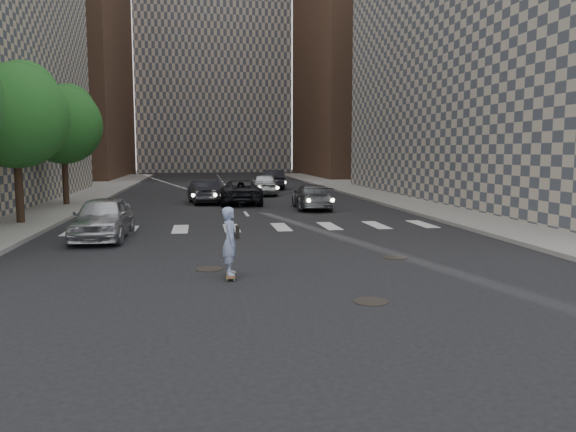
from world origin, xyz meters
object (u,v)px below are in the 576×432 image
traffic_car_c (241,192)px  traffic_car_e (274,179)px  tree_c (64,122)px  traffic_car_a (204,191)px  tree_b (17,111)px  traffic_car_d (265,184)px  skateboarder (230,241)px  traffic_car_b (312,197)px  silver_sedan (103,218)px

traffic_car_c → traffic_car_e: traffic_car_e is taller
tree_c → traffic_car_a: bearing=6.6°
tree_b → traffic_car_d: size_ratio=1.46×
traffic_car_d → tree_b: bearing=57.7°
tree_b → traffic_car_e: size_ratio=1.40×
tree_b → skateboarder: 14.09m
traffic_car_b → silver_sedan: bearing=47.8°
traffic_car_a → traffic_car_b: traffic_car_a is taller
tree_b → traffic_car_c: 13.21m
skateboarder → traffic_car_d: 25.68m
tree_c → traffic_car_e: bearing=44.4°
silver_sedan → traffic_car_a: 13.61m
traffic_car_a → traffic_car_c: 2.22m
traffic_car_b → traffic_car_c: size_ratio=0.88×
skateboarder → traffic_car_a: bearing=94.7°
tree_b → silver_sedan: bearing=-47.6°
traffic_car_a → skateboarder: bearing=83.7°
tree_b → tree_c: 8.00m
traffic_car_c → traffic_car_e: (3.57, 12.66, 0.07)m
traffic_car_b → traffic_car_d: bearing=-78.2°
traffic_car_a → traffic_car_c: size_ratio=0.83×
silver_sedan → traffic_car_b: silver_sedan is taller
traffic_car_a → tree_c: bearing=-1.1°
skateboarder → traffic_car_c: skateboarder is taller
traffic_car_b → traffic_car_d: size_ratio=1.00×
skateboarder → silver_sedan: size_ratio=0.40×
tree_c → traffic_car_b: tree_c is taller
traffic_car_c → tree_c: bearing=3.7°
traffic_car_d → traffic_car_e: (1.46, 6.46, 0.01)m
silver_sedan → tree_c: bearing=109.0°
traffic_car_a → traffic_car_d: bearing=-135.1°
silver_sedan → traffic_car_a: silver_sedan is taller
tree_b → tree_c: (0.00, 8.00, 0.00)m
traffic_car_b → traffic_car_d: traffic_car_d is taller
skateboarder → traffic_car_b: bearing=75.2°
tree_c → traffic_car_e: tree_c is taller
traffic_car_a → traffic_car_d: size_ratio=0.94×
traffic_car_c → traffic_car_d: size_ratio=1.13×
silver_sedan → traffic_car_e: traffic_car_e is taller
tree_b → traffic_car_c: bearing=40.6°
tree_c → traffic_car_c: size_ratio=1.29×
traffic_car_c → traffic_car_d: (2.12, 6.20, 0.06)m
traffic_car_c → traffic_car_e: size_ratio=1.08×
traffic_car_a → traffic_car_e: (5.69, 12.00, 0.08)m
traffic_car_b → traffic_car_c: traffic_car_c is taller
skateboarder → traffic_car_e: size_ratio=0.37×
tree_b → traffic_car_d: tree_b is taller
silver_sedan → traffic_car_b: (9.19, 8.96, -0.09)m
tree_c → silver_sedan: tree_c is taller
silver_sedan → traffic_car_d: bearing=68.7°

